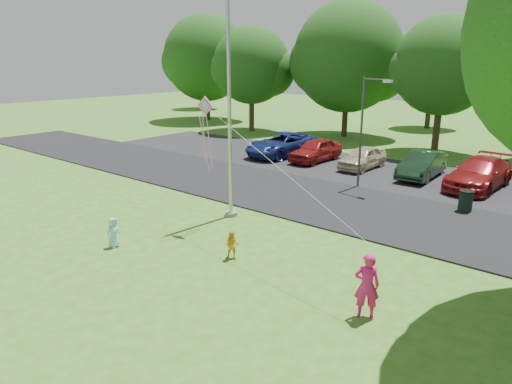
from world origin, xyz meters
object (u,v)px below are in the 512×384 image
Objects in this scene: child_blue at (114,232)px; kite at (208,120)px; street_lamp at (365,123)px; woman at (367,286)px; child_yellow at (232,245)px; flagpole at (229,110)px; trash_can at (466,202)px.

kite reaches higher than child_blue.
street_lamp is 3.18× the size of woman.
woman is 1.61× the size of child_blue.
woman is 1.77× the size of child_yellow.
flagpole is 9.73× the size of child_blue.
child_yellow is 4.51m from kite.
street_lamp is at bearing 72.87° from flagpole.
street_lamp is (2.15, 6.97, -1.00)m from flagpole.
street_lamp is at bearing 172.76° from trash_can.
street_lamp is at bearing -17.54° from child_blue.
woman is 0.22× the size of kite.
child_yellow reaches higher than trash_can.
child_yellow is 0.91× the size of child_blue.
child_yellow is at bearing -67.45° from child_blue.
flagpole reaches higher than child_yellow.
woman reaches higher than child_blue.
child_blue is at bearing -22.12° from woman.
child_blue is 4.93m from kite.
trash_can is at bearing 33.34° from child_yellow.
child_yellow is at bearing -77.09° from street_lamp.
street_lamp is 0.69× the size of kite.
street_lamp reaches higher than woman.
woman is at bearing -53.59° from street_lamp.
trash_can is (4.92, -0.63, -2.70)m from street_lamp.
flagpole is at bearing -138.09° from trash_can.
woman is (0.43, -9.77, 0.37)m from trash_can.
flagpole is 7.37m from street_lamp.
trash_can is 0.89× the size of child_blue.
trash_can is 10.29m from child_yellow.
child_blue is at bearing -100.49° from flagpole.
woman is 4.73m from child_yellow.
child_blue is at bearing -95.32° from street_lamp.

